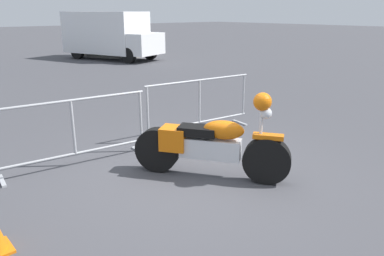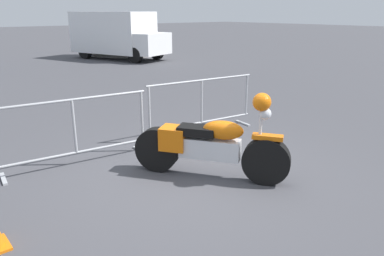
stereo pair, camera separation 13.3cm
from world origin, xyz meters
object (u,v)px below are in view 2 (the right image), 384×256
(motorcycle, at_px, (210,145))
(crowd_barrier_near, at_px, (75,131))
(crowd_barrier_far, at_px, (202,105))
(delivery_van, at_px, (117,34))

(motorcycle, distance_m, crowd_barrier_near, 2.12)
(motorcycle, height_order, crowd_barrier_near, motorcycle)
(crowd_barrier_near, height_order, crowd_barrier_far, same)
(crowd_barrier_near, xyz_separation_m, crowd_barrier_far, (2.61, 0.00, 0.00))
(crowd_barrier_near, xyz_separation_m, delivery_van, (7.31, 11.87, 0.68))
(crowd_barrier_near, distance_m, crowd_barrier_far, 2.61)
(crowd_barrier_near, relative_size, crowd_barrier_far, 1.00)
(crowd_barrier_near, distance_m, delivery_van, 13.96)
(crowd_barrier_near, bearing_deg, motorcycle, -52.00)
(motorcycle, distance_m, crowd_barrier_far, 2.12)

